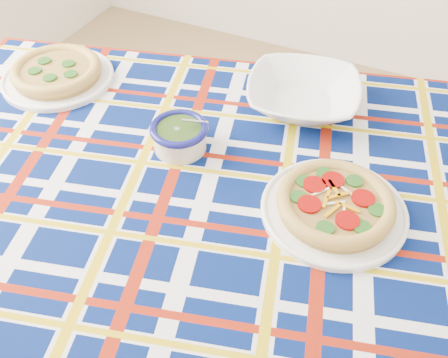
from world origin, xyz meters
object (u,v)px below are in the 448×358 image
at_px(serving_bowl, 303,95).
at_px(dining_table, 244,217).
at_px(main_focaccia_plate, 335,203).
at_px(pesto_bowl, 179,134).

bearing_deg(serving_bowl, dining_table, -91.26).
bearing_deg(main_focaccia_plate, pesto_bowl, 173.62).
bearing_deg(dining_table, main_focaccia_plate, -7.03).
relative_size(main_focaccia_plate, serving_bowl, 1.08).
bearing_deg(serving_bowl, pesto_bowl, -126.26).
height_order(main_focaccia_plate, pesto_bowl, pesto_bowl).
height_order(dining_table, pesto_bowl, pesto_bowl).
height_order(dining_table, serving_bowl, serving_bowl).
relative_size(dining_table, pesto_bowl, 13.67).
xyz_separation_m(main_focaccia_plate, pesto_bowl, (-0.39, 0.04, 0.01)).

